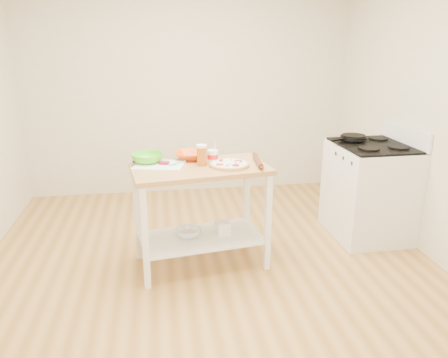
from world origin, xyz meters
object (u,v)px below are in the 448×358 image
Objects in this scene: shelf_glass_bowl at (188,233)px; yogurt_tub at (213,156)px; prep_island at (200,195)px; shelf_bin at (223,228)px; gas_stove at (369,190)px; cutting_board at (159,165)px; spatula at (176,164)px; skillet at (353,138)px; orange_bowl at (191,155)px; beer_pint at (202,155)px; rolling_pin at (258,161)px; knife at (144,161)px; pizza at (229,164)px; green_bowl at (147,158)px.

yogurt_tub is at bearing 19.14° from shelf_glass_bowl.
prep_island is 0.38m from shelf_bin.
cutting_board is (-2.05, -0.29, 0.43)m from gas_stove.
prep_island reaches higher than shelf_bin.
spatula is at bearing 175.67° from shelf_bin.
cutting_board is at bearing 172.90° from skillet.
gas_stove is at bearing 3.89° from orange_bowl.
beer_pint is 0.69m from shelf_bin.
rolling_pin reaches higher than shelf_bin.
knife is (-0.26, 0.11, 0.00)m from spatula.
green_bowl is (-0.67, 0.19, 0.03)m from pizza.
cutting_board is 0.79m from shelf_bin.
gas_stove is 0.55m from skillet.
shelf_glass_bowl is at bearing -174.27° from beer_pint.
shelf_bin is at bearing -12.73° from green_bowl.
green_bowl is 0.71× the size of rolling_pin.
gas_stove reaches higher than beer_pint.
gas_stove reaches higher than shelf_bin.
gas_stove is at bearing 10.95° from beer_pint.
rolling_pin is at bearing 9.90° from cutting_board.
pizza is 0.72× the size of cutting_board.
yogurt_tub is (-1.46, -0.43, -0.02)m from skillet.
knife reaches higher than spatula.
pizza is at bearing -170.00° from rolling_pin.
skillet reaches higher than spatula.
yogurt_tub is (-0.12, 0.13, 0.04)m from pizza.
shelf_bin is (0.31, 0.00, 0.02)m from shelf_glass_bowl.
gas_stove reaches higher than prep_island.
skillet reaches higher than shelf_bin.
rolling_pin is (0.69, -0.04, 0.01)m from spatula.
pizza is 0.59m from cutting_board.
skillet is 1.47× the size of knife.
knife is at bearing 171.32° from rolling_pin.
beer_pint is (0.08, -0.21, 0.05)m from orange_bowl.
cutting_board is (-1.91, -0.45, -0.07)m from skillet.
orange_bowl reaches higher than cutting_board.
gas_stove is at bearing 9.29° from yogurt_tub.
knife is 2.34× the size of shelf_bin.
rolling_pin is (0.55, -0.22, -0.01)m from orange_bowl.
pizza is at bearing -28.71° from spatula.
shelf_glass_bowl is at bearing -24.68° from green_bowl.
cutting_board is 0.46m from yogurt_tub.
knife is 1.20× the size of shelf_glass_bowl.
knife is at bearing 158.57° from cutting_board.
cutting_board is at bearing 167.53° from prep_island.
green_bowl is (-0.37, -0.08, 0.01)m from orange_bowl.
gas_stove reaches higher than rolling_pin.
orange_bowl is at bearing 35.61° from spatula.
gas_stove is 1.99m from spatula.
rolling_pin reaches higher than cutting_board.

